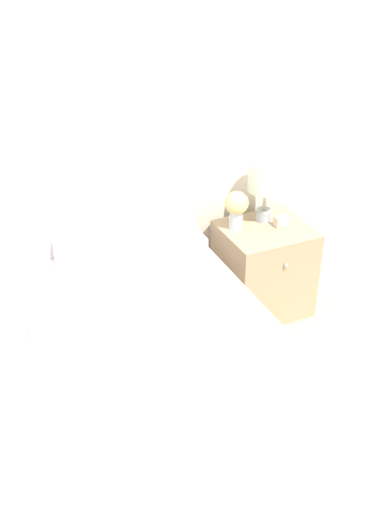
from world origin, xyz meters
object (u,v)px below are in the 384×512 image
at_px(nightstand, 263,269).
at_px(alarm_clock, 282,221).
at_px(table_lamp, 266,179).
at_px(flower_vase, 237,207).
at_px(bed, 98,410).

xyz_separation_m(nightstand, alarm_clock, (0.10, -0.01, 0.31)).
bearing_deg(alarm_clock, table_lamp, 120.76).
relative_size(table_lamp, alarm_clock, 4.35).
bearing_deg(nightstand, alarm_clock, -5.20).
relative_size(table_lamp, flower_vase, 1.58).
height_order(nightstand, alarm_clock, alarm_clock).
height_order(bed, flower_vase, bed).
bearing_deg(bed, nightstand, 30.32).
bearing_deg(flower_vase, nightstand, -23.10).
bearing_deg(nightstand, bed, -149.68).
distance_m(table_lamp, alarm_clock, 0.27).
bearing_deg(flower_vase, alarm_clock, -16.83).
distance_m(table_lamp, flower_vase, 0.24).
bearing_deg(alarm_clock, nightstand, 174.80).
relative_size(bed, flower_vase, 9.11).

